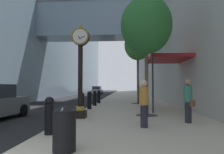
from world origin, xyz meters
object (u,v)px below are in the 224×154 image
(bollard_nearest, at_px, (49,115))
(street_tree_mid_near, at_px, (138,45))
(pedestrian_walking, at_px, (188,100))
(street_clock, at_px, (80,66))
(car_silver_mid, at_px, (97,90))
(bollard_sixth, at_px, (99,96))
(bollard_third, at_px, (82,103))
(trash_bin, at_px, (64,127))
(street_tree_near, at_px, (146,25))
(bollard_fourth, at_px, (89,100))
(bollard_fifth, at_px, (95,98))
(pedestrian_by_clock, at_px, (144,102))

(bollard_nearest, height_order, street_tree_mid_near, street_tree_mid_near)
(street_tree_mid_near, height_order, pedestrian_walking, street_tree_mid_near)
(street_clock, relative_size, car_silver_mid, 0.94)
(bollard_sixth, height_order, car_silver_mid, car_silver_mid)
(bollard_third, distance_m, pedestrian_walking, 5.43)
(bollard_nearest, bearing_deg, bollard_third, 90.00)
(street_clock, xyz_separation_m, trash_bin, (0.73, -5.01, -1.86))
(street_tree_near, distance_m, street_tree_mid_near, 7.31)
(trash_bin, bearing_deg, street_tree_mid_near, 79.60)
(bollard_fourth, bearing_deg, bollard_sixth, 90.00)
(bollard_fifth, bearing_deg, trash_bin, -85.16)
(bollard_third, bearing_deg, trash_bin, -81.57)
(trash_bin, distance_m, pedestrian_walking, 5.58)
(bollard_fourth, bearing_deg, bollard_nearest, -90.00)
(trash_bin, bearing_deg, bollard_third, 98.43)
(bollard_nearest, xyz_separation_m, street_tree_mid_near, (3.39, 11.73, 4.40))
(bollard_nearest, distance_m, pedestrian_by_clock, 3.26)
(bollard_third, relative_size, street_tree_mid_near, 0.18)
(bollard_fourth, distance_m, pedestrian_by_clock, 6.60)
(bollard_sixth, bearing_deg, street_tree_near, -65.70)
(bollard_sixth, bearing_deg, pedestrian_walking, -63.15)
(bollard_third, relative_size, pedestrian_by_clock, 0.68)
(bollard_third, xyz_separation_m, car_silver_mid, (-3.46, 31.43, 0.05))
(street_tree_near, height_order, car_silver_mid, street_tree_near)
(bollard_third, xyz_separation_m, pedestrian_walking, (4.85, -2.41, 0.33))
(street_clock, height_order, pedestrian_by_clock, street_clock)
(bollard_third, distance_m, street_tree_mid_near, 8.90)
(pedestrian_walking, bearing_deg, car_silver_mid, 103.79)
(trash_bin, bearing_deg, street_tree_near, 67.93)
(street_clock, bearing_deg, pedestrian_by_clock, -37.27)
(car_silver_mid, bearing_deg, street_clock, -83.62)
(street_clock, height_order, trash_bin, street_clock)
(bollard_fifth, xyz_separation_m, pedestrian_walking, (4.85, -7.19, 0.33))
(bollard_nearest, bearing_deg, pedestrian_walking, 25.99)
(street_clock, xyz_separation_m, car_silver_mid, (-3.67, 32.81, -1.75))
(bollard_nearest, bearing_deg, pedestrian_by_clock, 23.28)
(street_clock, distance_m, car_silver_mid, 33.06)
(bollard_third, xyz_separation_m, pedestrian_by_clock, (2.99, -3.49, 0.29))
(bollard_sixth, distance_m, street_tree_mid_near, 5.56)
(bollard_fourth, relative_size, bollard_fifth, 1.00)
(pedestrian_walking, bearing_deg, street_tree_near, 125.19)
(bollard_sixth, distance_m, car_silver_mid, 24.51)
(pedestrian_by_clock, bearing_deg, street_tree_near, 82.61)
(street_clock, bearing_deg, bollard_sixth, 91.43)
(street_clock, height_order, street_tree_mid_near, street_tree_mid_near)
(trash_bin, distance_m, pedestrian_by_clock, 3.56)
(bollard_fifth, distance_m, trash_bin, 11.21)
(bollard_sixth, bearing_deg, bollard_nearest, -90.00)
(street_clock, height_order, pedestrian_walking, street_clock)
(bollard_sixth, distance_m, trash_bin, 13.59)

